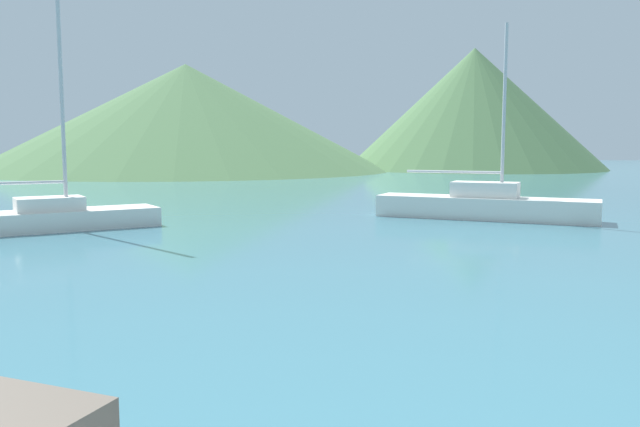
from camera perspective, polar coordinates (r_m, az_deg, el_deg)
sailboat_inner at (r=23.40m, az=14.82°, el=0.77°), size 7.82×4.40×6.91m
sailboat_middle at (r=21.33m, az=-23.43°, el=-0.15°), size 6.40×5.11×10.58m
hill_west at (r=69.10m, az=-12.11°, el=8.55°), size 43.24×43.24×11.32m
hill_central at (r=75.28m, az=13.85°, el=9.27°), size 29.51×29.51×13.86m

